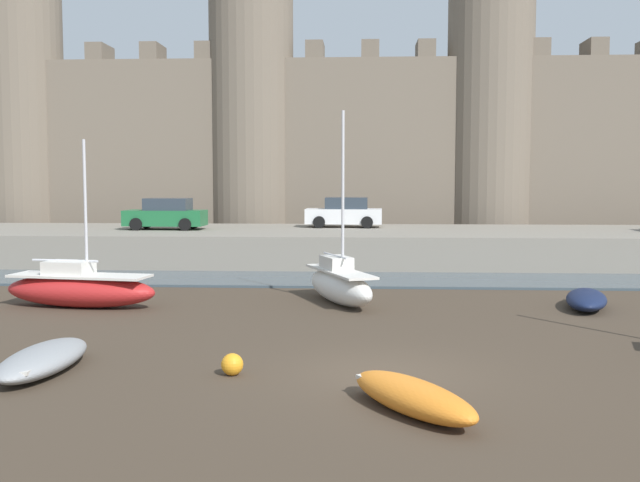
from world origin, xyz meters
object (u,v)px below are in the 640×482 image
Objects in this scene: rowboat_near_channel_right at (586,299)px; sailboat_foreground_right at (80,288)px; rowboat_foreground_centre at (412,396)px; rowboat_foreground_left at (43,359)px; car_quay_centre_east at (345,213)px; mooring_buoy_near_shore at (232,364)px; sailboat_near_channel_left at (340,284)px; car_quay_west at (166,214)px.

sailboat_foreground_right reaches higher than rowboat_near_channel_right.
rowboat_foreground_centre is 8.33m from rowboat_foreground_left.
mooring_buoy_near_shore is at bearing -94.48° from car_quay_centre_east.
mooring_buoy_near_shore is 0.12× the size of car_quay_centre_east.
rowboat_foreground_left is 0.56× the size of sailboat_near_channel_left.
sailboat_foreground_right is at bearing -117.68° from car_quay_centre_east.
rowboat_foreground_centre is 14.91m from sailboat_foreground_right.
mooring_buoy_near_shore is at bearing 147.00° from rowboat_foreground_centre.
rowboat_near_channel_right is at bearing 2.11° from sailboat_foreground_right.
rowboat_foreground_centre is 0.80× the size of car_quay_west.
sailboat_foreground_right is (-10.31, 10.77, 0.31)m from rowboat_foreground_centre.
mooring_buoy_near_shore is 0.12× the size of car_quay_west.
sailboat_near_channel_left is 1.58× the size of car_quay_centre_east.
sailboat_near_channel_left reaches higher than mooring_buoy_near_shore.
car_quay_west is at bearing 108.08° from mooring_buoy_near_shore.
car_quay_west is at bearing 142.78° from rowboat_near_channel_right.
car_quay_centre_east is at bearing 13.88° from car_quay_west.
sailboat_near_channel_left is 1.81× the size of rowboat_near_channel_right.
car_quay_centre_east is at bearing 85.52° from mooring_buoy_near_shore.
rowboat_foreground_centre is at bearing -33.00° from mooring_buoy_near_shore.
car_quay_west is (-3.04, 22.23, 2.12)m from rowboat_foreground_left.
rowboat_foreground_centre is 0.80× the size of car_quay_centre_east.
sailboat_foreground_right is at bearing -171.88° from sailboat_near_channel_left.
sailboat_foreground_right reaches higher than car_quay_centre_east.
sailboat_near_channel_left is (6.31, 9.55, 0.36)m from rowboat_foreground_left.
rowboat_foreground_centre is 12.12m from sailboat_near_channel_left.
rowboat_near_channel_right is at bearing -4.31° from sailboat_near_channel_left.
sailboat_foreground_right reaches higher than rowboat_foreground_left.
sailboat_foreground_right reaches higher than mooring_buoy_near_shore.
rowboat_foreground_centre reaches higher than rowboat_near_channel_right.
sailboat_near_channel_left reaches higher than car_quay_west.
sailboat_near_channel_left is 8.74m from sailboat_foreground_right.
mooring_buoy_near_shore is at bearing -51.79° from sailboat_foreground_right.
rowboat_foreground_left is 8.64m from sailboat_foreground_right.
rowboat_foreground_left is 22.53m from car_quay_west.
car_quay_west is at bearing 114.03° from rowboat_foreground_centre.
rowboat_foreground_centre is 0.60× the size of sailboat_foreground_right.
rowboat_foreground_left is (-7.96, 2.46, -0.02)m from rowboat_foreground_centre.
sailboat_near_channel_left is at bearing 56.55° from rowboat_foreground_left.
car_quay_west is (-0.70, 13.91, 1.79)m from sailboat_foreground_right.
mooring_buoy_near_shore is (4.22, -0.03, -0.07)m from rowboat_foreground_left.
rowboat_foreground_centre is 0.51× the size of sailboat_near_channel_left.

